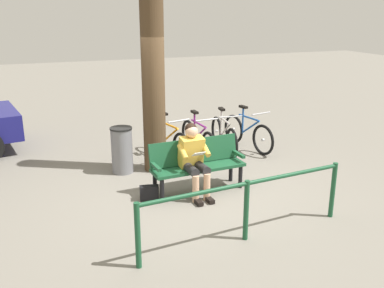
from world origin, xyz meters
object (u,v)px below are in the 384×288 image
bench (196,161)px  bicycle_green (248,133)px  litter_bin (122,150)px  bicycle_red (169,141)px  person_reading (194,156)px  bicycle_black (224,136)px  tree_trunk (153,66)px  handbag (149,193)px  bicycle_blue (198,140)px

bench → bicycle_green: bearing=-141.1°
litter_bin → bicycle_red: 1.17m
person_reading → bicycle_black: size_ratio=0.72×
tree_trunk → bicycle_red: size_ratio=2.41×
person_reading → handbag: bearing=-6.3°
person_reading → litter_bin: person_reading is taller
handbag → bicycle_green: size_ratio=0.18×
bicycle_green → bicycle_red: 1.82m
bicycle_black → bicycle_blue: size_ratio=1.00×
person_reading → bicycle_green: person_reading is taller
bench → litter_bin: (1.00, -1.26, -0.07)m
handbag → litter_bin: size_ratio=0.34×
bicycle_green → bench: bearing=-59.0°
handbag → bicycle_green: (-2.77, -1.82, 0.24)m
person_reading → litter_bin: bearing=-61.3°
tree_trunk → bicycle_green: 2.84m
litter_bin → handbag: bearing=95.1°
person_reading → litter_bin: 1.70m
litter_bin → bicycle_green: (-2.89, -0.43, -0.08)m
person_reading → bicycle_black: bearing=-130.6°
bicycle_black → tree_trunk: bearing=-67.1°
bicycle_green → bicycle_blue: bearing=-97.3°
handbag → bicycle_green: bearing=-146.7°
bicycle_blue → tree_trunk: bearing=-70.7°
tree_trunk → bicycle_blue: tree_trunk is taller
bicycle_black → litter_bin: bearing=-73.1°
bench → bicycle_red: size_ratio=0.98×
handbag → bicycle_red: size_ratio=0.18×
litter_bin → tree_trunk: bearing=173.2°
bicycle_green → bicycle_black: bearing=-98.9°
litter_bin → bicycle_black: bicycle_black is taller
litter_bin → bicycle_red: bicycle_red is taller
litter_bin → bicycle_red: (-1.07, -0.47, -0.08)m
handbag → bicycle_red: 2.10m
bench → litter_bin: 1.61m
bicycle_black → bicycle_red: (1.23, -0.06, 0.00)m
bicycle_black → bench: bearing=-31.1°
handbag → bicycle_black: size_ratio=0.18×
bicycle_green → litter_bin: bearing=-92.4°
bicycle_black → bicycle_blue: (0.62, 0.05, 0.00)m
bench → bicycle_red: bicycle_red is taller
person_reading → handbag: person_reading is taller
bicycle_blue → bench: bearing=-25.7°
person_reading → tree_trunk: (0.26, -1.36, 1.32)m
bench → bicycle_blue: (-0.68, -1.62, -0.15)m
handbag → bicycle_red: (-0.95, -1.86, 0.24)m
bench → bicycle_green: 2.54m
person_reading → bicycle_red: bearing=-98.6°
bench → person_reading: person_reading is taller
handbag → bicycle_blue: 2.35m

